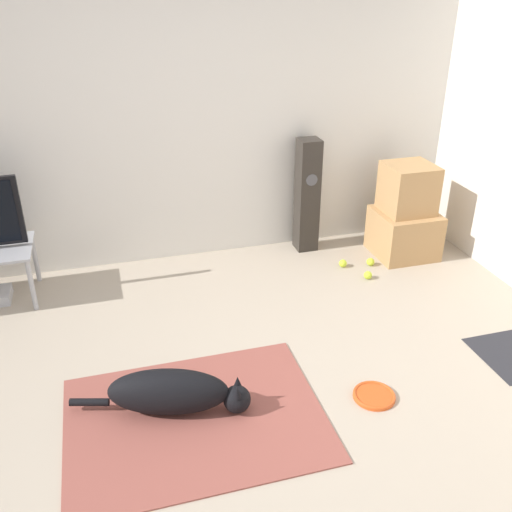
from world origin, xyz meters
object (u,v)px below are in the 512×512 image
Objects in this scene: frisbee at (374,395)px; cardboard_box_lower at (404,233)px; floor_speaker at (307,196)px; tennis_ball_by_boxes at (343,263)px; tennis_ball_near_speaker at (370,262)px; dog at (174,392)px; tennis_ball_loose_on_carpet at (368,275)px; cardboard_box_upper at (408,188)px.

cardboard_box_lower is at bearing 56.70° from frisbee.
tennis_ball_by_boxes is (0.18, -0.43, -0.46)m from floor_speaker.
frisbee is 1.67m from tennis_ball_near_speaker.
tennis_ball_near_speaker is at bearing 35.28° from dog.
tennis_ball_loose_on_carpet is at bearing -120.97° from tennis_ball_near_speaker.
cardboard_box_lower is at bearing 19.58° from tennis_ball_near_speaker.
dog is 3.98× the size of frisbee.
cardboard_box_lower is (2.22, 1.44, 0.06)m from dog.
dog is 1.16m from frisbee.
dog is 14.98× the size of tennis_ball_by_boxes.
cardboard_box_upper is (-0.00, 0.02, 0.40)m from cardboard_box_lower.
cardboard_box_upper reaches higher than dog.
tennis_ball_loose_on_carpet is (0.59, 1.30, 0.02)m from frisbee.
cardboard_box_upper reaches higher than tennis_ball_by_boxes.
dog reaches higher than tennis_ball_by_boxes.
frisbee is 2.06m from floor_speaker.
tennis_ball_by_boxes is 1.00× the size of tennis_ball_near_speaker.
tennis_ball_loose_on_carpet is at bearing -145.53° from cardboard_box_lower.
floor_speaker is at bearing 155.98° from cardboard_box_lower.
floor_speaker reaches higher than tennis_ball_by_boxes.
tennis_ball_by_boxes and tennis_ball_loose_on_carpet have the same top height.
cardboard_box_lower is 7.54× the size of tennis_ball_loose_on_carpet.
tennis_ball_near_speaker is (-0.36, -0.13, -0.16)m from cardboard_box_lower.
cardboard_box_upper is at bearing 94.66° from cardboard_box_lower.
dog is at bearing -140.17° from tennis_ball_by_boxes.
tennis_ball_near_speaker is 0.24m from tennis_ball_loose_on_carpet.
tennis_ball_by_boxes is at bearing 39.83° from dog.
cardboard_box_lower is at bearing 34.47° from tennis_ball_loose_on_carpet.
dog reaches higher than frisbee.
cardboard_box_lower is (1.08, 1.64, 0.18)m from frisbee.
tennis_ball_near_speaker is at bearing -160.42° from cardboard_box_lower.
cardboard_box_upper is 6.20× the size of tennis_ball_near_speaker.
dog is at bearing -128.96° from floor_speaker.
dog is 2.69m from cardboard_box_upper.
frisbee is 2.06m from cardboard_box_upper.
dog is 2.27m from tennis_ball_near_speaker.
floor_speaker is at bearing 130.92° from tennis_ball_near_speaker.
dog reaches higher than tennis_ball_near_speaker.
tennis_ball_by_boxes is 1.00× the size of tennis_ball_loose_on_carpet.
floor_speaker is at bearing 112.09° from tennis_ball_by_boxes.
cardboard_box_lower is at bearing -85.34° from cardboard_box_upper.
frisbee is 0.25× the size of floor_speaker.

